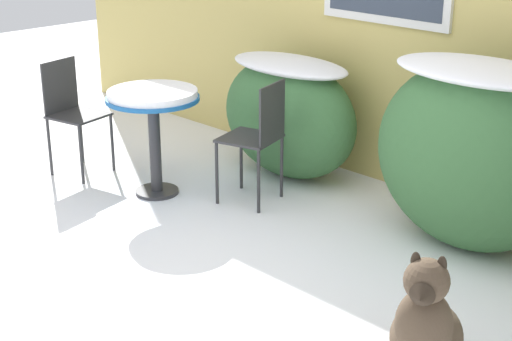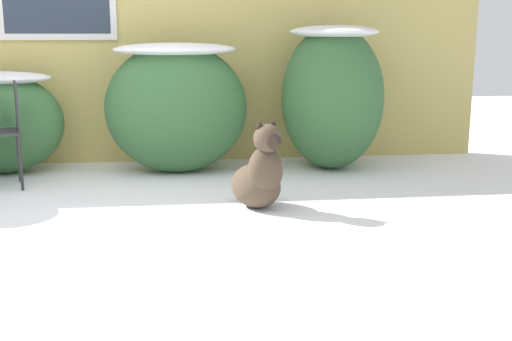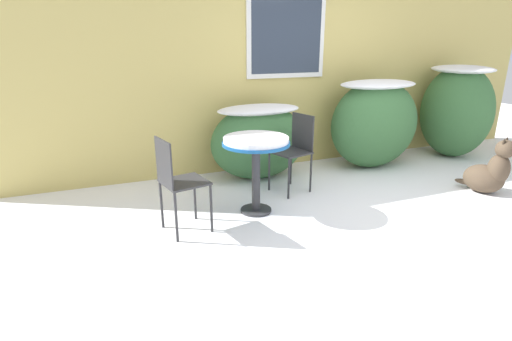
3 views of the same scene
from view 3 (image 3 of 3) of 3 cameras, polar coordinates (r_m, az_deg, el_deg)
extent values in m
plane|color=white|center=(4.19, 19.98, -6.93)|extent=(16.00, 16.00, 0.00)
cube|color=tan|center=(5.64, 6.41, 15.26)|extent=(8.00, 0.06, 2.85)
cube|color=silver|center=(5.49, 4.42, 20.73)|extent=(1.11, 0.04, 1.47)
cube|color=#2D3847|center=(5.48, 4.49, 20.74)|extent=(0.99, 0.01, 1.35)
ellipsoid|color=#386638|center=(5.04, 0.41, 4.06)|extent=(1.25, 0.63, 0.95)
ellipsoid|color=white|center=(4.95, 0.42, 8.70)|extent=(1.06, 0.54, 0.12)
ellipsoid|color=#386638|center=(5.73, 16.58, 6.34)|extent=(1.31, 0.76, 1.20)
ellipsoid|color=white|center=(5.65, 17.08, 11.70)|extent=(1.11, 0.65, 0.12)
ellipsoid|color=#386638|center=(6.72, 26.69, 7.52)|extent=(0.97, 1.05, 1.36)
ellipsoid|color=white|center=(6.66, 27.45, 12.73)|extent=(0.82, 0.89, 0.12)
cylinder|color=#2D2D30|center=(4.18, 0.00, -5.67)|extent=(0.32, 0.32, 0.03)
cylinder|color=#2D2D30|center=(4.05, 0.00, -1.04)|extent=(0.09, 0.09, 0.69)
cylinder|color=#195699|center=(3.94, 0.00, 3.91)|extent=(0.67, 0.67, 0.03)
cylinder|color=white|center=(3.93, 0.00, 4.45)|extent=(0.65, 0.65, 0.05)
cube|color=#2D2D30|center=(4.59, 4.94, 2.63)|extent=(0.47, 0.47, 0.02)
cube|color=#2D2D30|center=(4.66, 6.68, 5.53)|extent=(0.11, 0.34, 0.41)
cylinder|color=#2D2D30|center=(4.68, 1.90, -0.12)|extent=(0.02, 0.02, 0.47)
cylinder|color=#2D2D30|center=(4.43, 4.71, -1.22)|extent=(0.02, 0.02, 0.47)
cylinder|color=#2D2D30|center=(4.89, 5.00, 0.65)|extent=(0.02, 0.02, 0.47)
cylinder|color=#2D2D30|center=(4.66, 7.84, -0.36)|extent=(0.02, 0.02, 0.47)
cube|color=#2D2D30|center=(3.67, -10.16, -1.63)|extent=(0.45, 0.45, 0.02)
cube|color=#2D2D30|center=(3.54, -13.03, 1.10)|extent=(0.09, 0.34, 0.41)
cylinder|color=#2D2D30|center=(3.68, -6.41, -5.44)|extent=(0.02, 0.02, 0.47)
cylinder|color=#2D2D30|center=(3.97, -8.73, -3.76)|extent=(0.02, 0.02, 0.47)
cylinder|color=#2D2D30|center=(3.55, -11.33, -6.61)|extent=(0.02, 0.02, 0.47)
cylinder|color=#2D2D30|center=(3.85, -13.35, -4.77)|extent=(0.02, 0.02, 0.47)
ellipsoid|color=#4C3D2D|center=(5.35, 29.73, -1.00)|extent=(0.49, 0.54, 0.33)
ellipsoid|color=#4C3D2D|center=(5.28, 31.32, 0.13)|extent=(0.34, 0.32, 0.36)
sphere|color=#4C3D2D|center=(5.22, 32.06, 2.59)|extent=(0.21, 0.21, 0.21)
ellipsoid|color=#2D241B|center=(5.15, 31.89, 3.35)|extent=(0.05, 0.05, 0.09)
ellipsoid|color=#2D241B|center=(5.26, 32.18, 3.56)|extent=(0.05, 0.05, 0.09)
ellipsoid|color=#4C3D2D|center=(5.42, 27.52, -1.42)|extent=(0.15, 0.22, 0.06)
camera|label=1|loc=(5.82, 68.32, 12.18)|focal=55.00mm
camera|label=2|loc=(3.87, 90.34, -6.24)|focal=45.00mm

